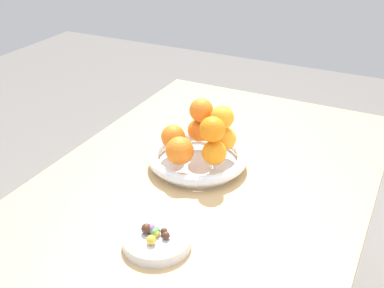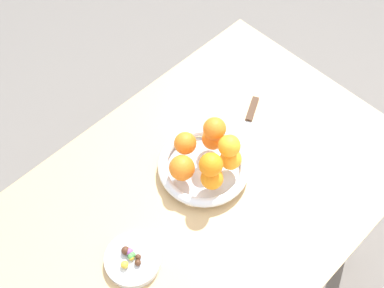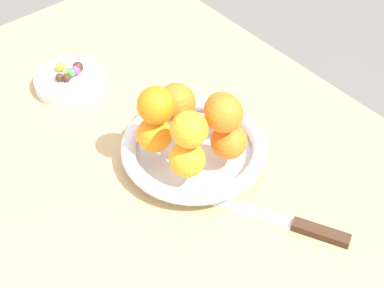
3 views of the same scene
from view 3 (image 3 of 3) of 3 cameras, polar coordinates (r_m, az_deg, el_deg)
dining_table at (r=1.08m, az=-2.73°, el=-4.75°), size 1.10×0.76×0.74m
fruit_bowl at (r=1.00m, az=0.20°, el=-0.51°), size 0.25×0.25×0.04m
candy_dish at (r=1.18m, az=-11.73°, el=6.03°), size 0.14×0.14×0.02m
orange_0 at (r=0.96m, az=-3.81°, el=1.05°), size 0.06×0.06×0.06m
orange_1 at (r=0.92m, az=-0.48°, el=-1.51°), size 0.06×0.06×0.06m
orange_2 at (r=0.95m, az=3.58°, el=0.29°), size 0.06×0.06×0.06m
orange_3 at (r=1.00m, az=2.90°, el=3.37°), size 0.06×0.06×0.06m
orange_4 at (r=1.01m, az=-1.53°, el=4.04°), size 0.07×0.07×0.07m
orange_5 at (r=0.92m, az=-3.37°, el=3.65°), size 0.06×0.06×0.06m
orange_6 at (r=0.88m, az=-0.34°, el=1.37°), size 0.06×0.06×0.06m
orange_7 at (r=0.91m, az=3.14°, el=2.95°), size 0.06×0.06×0.06m
candy_ball_0 at (r=1.17m, az=-11.64°, el=6.76°), size 0.02×0.02×0.02m
candy_ball_1 at (r=1.17m, az=-11.80°, el=6.85°), size 0.02×0.02×0.02m
candy_ball_2 at (r=1.16m, az=-12.04°, el=6.26°), size 0.01×0.01×0.01m
candy_ball_3 at (r=1.16m, az=-12.73°, el=6.32°), size 0.02×0.02×0.02m
candy_ball_4 at (r=1.17m, az=-11.28°, el=6.98°), size 0.02×0.02×0.02m
candy_ball_5 at (r=1.18m, az=-12.64°, el=7.33°), size 0.02×0.02×0.02m
candy_ball_6 at (r=1.17m, az=-11.94°, el=6.77°), size 0.01×0.01×0.01m
candy_ball_7 at (r=1.17m, az=-11.01°, el=7.34°), size 0.02×0.02×0.02m
knife at (r=0.93m, az=8.73°, el=-7.36°), size 0.24×0.14×0.01m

